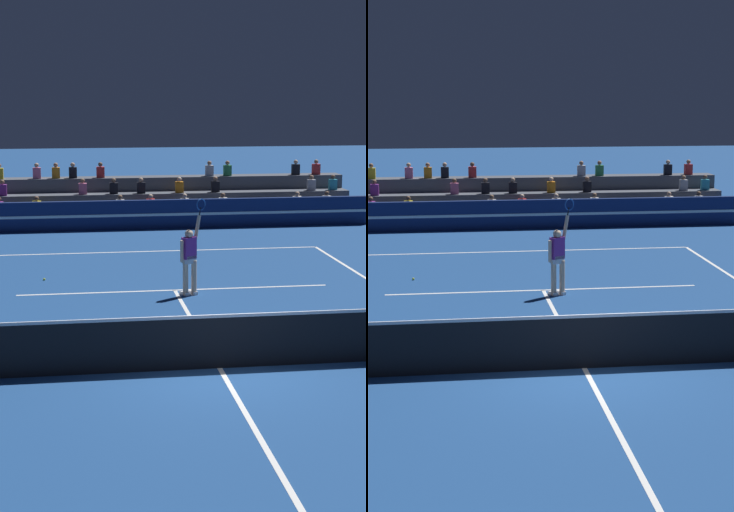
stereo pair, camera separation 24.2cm
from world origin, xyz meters
The scene contains 7 objects.
ground_plane centered at (0.00, 0.00, 0.00)m, with size 120.00×120.00×0.00m, color navy.
court_lines centered at (0.00, 0.00, 0.00)m, with size 11.10×23.90×0.01m.
tennis_net centered at (0.00, 0.00, 0.54)m, with size 12.00×0.10×1.10m.
sponsor_banner_wall centered at (0.00, 16.39, 0.55)m, with size 18.00×0.26×1.10m.
bleacher_stand centered at (0.00, 18.93, 0.66)m, with size 17.59×2.85×2.28m.
tennis_player centered at (0.31, 5.85, 0.99)m, with size 0.75×0.52×2.50m.
tennis_ball centered at (-3.43, 8.09, 0.03)m, with size 0.07×0.07×0.07m, color #C6DB33.
Camera 1 is at (-2.92, -15.33, 5.28)m, focal length 60.00 mm.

